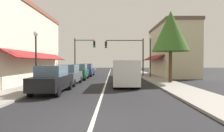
# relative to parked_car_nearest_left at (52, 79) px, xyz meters

# --- Properties ---
(ground_plane) EXTENTS (80.00, 80.00, 0.00)m
(ground_plane) POSITION_rel_parked_car_nearest_left_xyz_m (3.23, 12.09, -0.88)
(ground_plane) COLOR black
(sidewalk_left) EXTENTS (2.60, 56.00, 0.12)m
(sidewalk_left) POSITION_rel_parked_car_nearest_left_xyz_m (-2.27, 12.09, -0.82)
(sidewalk_left) COLOR gray
(sidewalk_left) RESTS_ON ground
(sidewalk_right) EXTENTS (2.60, 56.00, 0.12)m
(sidewalk_right) POSITION_rel_parked_car_nearest_left_xyz_m (8.73, 12.09, -0.82)
(sidewalk_right) COLOR gray
(sidewalk_right) RESTS_ON ground
(lane_center_stripe) EXTENTS (0.14, 52.00, 0.01)m
(lane_center_stripe) POSITION_rel_parked_car_nearest_left_xyz_m (3.23, 12.09, -0.88)
(lane_center_stripe) COLOR silver
(lane_center_stripe) RESTS_ON ground
(storefront_left_block) EXTENTS (5.57, 14.20, 7.46)m
(storefront_left_block) POSITION_rel_parked_car_nearest_left_xyz_m (-5.70, 6.09, 2.85)
(storefront_left_block) COLOR beige
(storefront_left_block) RESTS_ON ground
(storefront_right_block) EXTENTS (5.46, 10.20, 7.21)m
(storefront_right_block) POSITION_rel_parked_car_nearest_left_xyz_m (12.10, 14.09, 2.73)
(storefront_right_block) COLOR beige
(storefront_right_block) RESTS_ON ground
(parked_car_nearest_left) EXTENTS (1.84, 4.13, 1.77)m
(parked_car_nearest_left) POSITION_rel_parked_car_nearest_left_xyz_m (0.00, 0.00, 0.00)
(parked_car_nearest_left) COLOR black
(parked_car_nearest_left) RESTS_ON ground
(parked_car_second_left) EXTENTS (1.83, 4.12, 1.77)m
(parked_car_second_left) POSITION_rel_parked_car_nearest_left_xyz_m (-0.02, 4.23, 0.00)
(parked_car_second_left) COLOR #4C5156
(parked_car_second_left) RESTS_ON ground
(parked_car_third_left) EXTENTS (1.84, 4.13, 1.77)m
(parked_car_third_left) POSITION_rel_parked_car_nearest_left_xyz_m (0.07, 9.07, 0.00)
(parked_car_third_left) COLOR #0F4C33
(parked_car_third_left) RESTS_ON ground
(parked_car_far_left) EXTENTS (1.84, 4.13, 1.77)m
(parked_car_far_left) POSITION_rel_parked_car_nearest_left_xyz_m (0.17, 14.07, 0.00)
(parked_car_far_left) COLOR navy
(parked_car_far_left) RESTS_ON ground
(van_in_lane) EXTENTS (2.01, 5.18, 2.12)m
(van_in_lane) POSITION_rel_parked_car_nearest_left_xyz_m (4.87, 3.58, 0.27)
(van_in_lane) COLOR silver
(van_in_lane) RESTS_ON ground
(traffic_signal_mast_arm) EXTENTS (5.35, 0.50, 5.22)m
(traffic_signal_mast_arm) POSITION_rel_parked_car_nearest_left_xyz_m (6.09, 13.32, 2.73)
(traffic_signal_mast_arm) COLOR #333333
(traffic_signal_mast_arm) RESTS_ON ground
(traffic_signal_left_corner) EXTENTS (3.04, 0.50, 5.37)m
(traffic_signal_left_corner) POSITION_rel_parked_car_nearest_left_xyz_m (-0.57, 14.25, 2.67)
(traffic_signal_left_corner) COLOR #333333
(traffic_signal_left_corner) RESTS_ON ground
(street_lamp_left_near) EXTENTS (0.36, 0.36, 4.25)m
(street_lamp_left_near) POSITION_rel_parked_car_nearest_left_xyz_m (-1.76, 1.67, 2.03)
(street_lamp_left_near) COLOR black
(street_lamp_left_near) RESTS_ON ground
(street_lamp_right_mid) EXTENTS (0.36, 0.36, 5.12)m
(street_lamp_right_mid) POSITION_rel_parked_car_nearest_left_xyz_m (8.41, 10.38, 2.54)
(street_lamp_right_mid) COLOR black
(street_lamp_right_mid) RESTS_ON ground
(tree_right_near) EXTENTS (3.36, 3.36, 6.68)m
(tree_right_near) POSITION_rel_parked_car_nearest_left_xyz_m (9.18, 5.12, 3.93)
(tree_right_near) COLOR #4C331E
(tree_right_near) RESTS_ON ground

